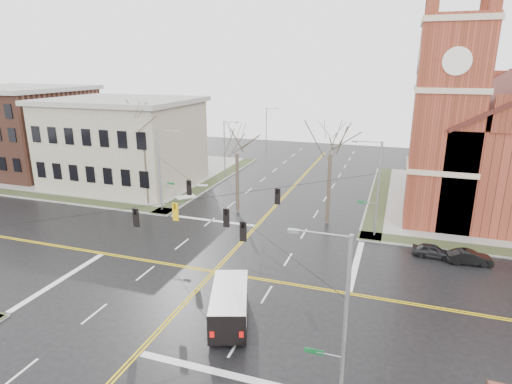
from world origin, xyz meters
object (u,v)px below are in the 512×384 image
(streetlight_north_b, at_px, (267,128))
(tree_ne, at_px, (331,150))
(signal_pole_ne, at_px, (376,186))
(parked_car_b, at_px, (469,257))
(cargo_van, at_px, (230,302))
(streetlight_north_a, at_px, (225,146))
(tree_nw_near, at_px, (237,150))
(signal_pole_nw, at_px, (161,168))
(parked_car_a, at_px, (432,251))
(tree_nw_far, at_px, (143,127))
(signal_pole_se, at_px, (341,324))

(streetlight_north_b, relative_size, tree_ne, 0.76)
(signal_pole_ne, relative_size, tree_ne, 0.85)
(parked_car_b, bearing_deg, cargo_van, 123.78)
(streetlight_north_a, bearing_deg, parked_car_b, -33.73)
(cargo_van, xyz_separation_m, tree_nw_near, (-7.08, 19.66, 5.69))
(signal_pole_nw, xyz_separation_m, streetlight_north_a, (0.67, 16.50, -0.48))
(signal_pole_nw, xyz_separation_m, streetlight_north_b, (0.67, 36.50, -0.48))
(signal_pole_nw, height_order, streetlight_north_a, signal_pole_nw)
(cargo_van, relative_size, tree_nw_near, 0.64)
(signal_pole_ne, bearing_deg, streetlight_north_b, 121.05)
(streetlight_north_a, distance_m, streetlight_north_b, 20.00)
(tree_nw_near, distance_m, tree_ne, 10.03)
(streetlight_north_b, height_order, tree_nw_near, tree_nw_near)
(signal_pole_ne, xyz_separation_m, parked_car_a, (5.14, -3.05, -4.39))
(tree_nw_far, height_order, tree_ne, tree_nw_far)
(streetlight_north_a, distance_m, tree_nw_near, 16.03)
(streetlight_north_b, relative_size, cargo_van, 1.30)
(streetlight_north_a, relative_size, tree_nw_near, 0.83)
(streetlight_north_b, relative_size, tree_nw_near, 0.83)
(streetlight_north_a, height_order, tree_nw_near, tree_nw_near)
(tree_nw_near, bearing_deg, parked_car_b, -14.63)
(signal_pole_se, height_order, tree_nw_far, tree_nw_far)
(tree_nw_far, bearing_deg, parked_car_b, -8.66)
(streetlight_north_a, relative_size, parked_car_b, 2.28)
(streetlight_north_b, relative_size, tree_nw_far, 0.64)
(streetlight_north_b, xyz_separation_m, cargo_van, (14.35, -53.72, -3.17))
(signal_pole_se, xyz_separation_m, parked_car_b, (7.95, 19.52, -4.37))
(parked_car_a, xyz_separation_m, parked_car_b, (2.80, -0.43, 0.02))
(streetlight_north_a, bearing_deg, streetlight_north_b, 90.00)
(tree_nw_near, bearing_deg, parked_car_a, -15.46)
(parked_car_a, height_order, tree_nw_far, tree_nw_far)
(signal_pole_ne, xyz_separation_m, tree_ne, (-4.70, 2.12, 2.72))
(tree_nw_far, bearing_deg, signal_pole_se, -43.96)
(tree_ne, bearing_deg, parked_car_a, -27.73)
(parked_car_a, bearing_deg, streetlight_north_b, 38.21)
(tree_nw_far, xyz_separation_m, tree_nw_near, (10.83, 0.81, -2.08))
(signal_pole_ne, bearing_deg, signal_pole_nw, 180.00)
(cargo_van, bearing_deg, parked_car_a, 29.04)
(cargo_van, xyz_separation_m, parked_car_b, (15.57, 13.75, -0.72))
(signal_pole_nw, distance_m, parked_car_a, 28.30)
(parked_car_b, distance_m, tree_nw_far, 34.91)
(tree_nw_near, bearing_deg, cargo_van, -70.20)
(cargo_van, height_order, tree_nw_far, tree_nw_far)
(tree_nw_near, relative_size, tree_ne, 0.91)
(cargo_van, bearing_deg, tree_nw_near, 90.85)
(parked_car_a, relative_size, tree_nw_far, 0.26)
(signal_pole_nw, height_order, signal_pole_se, same)
(signal_pole_ne, distance_m, streetlight_north_b, 42.61)
(signal_pole_nw, distance_m, streetlight_north_a, 16.52)
(signal_pole_nw, bearing_deg, cargo_van, -48.92)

